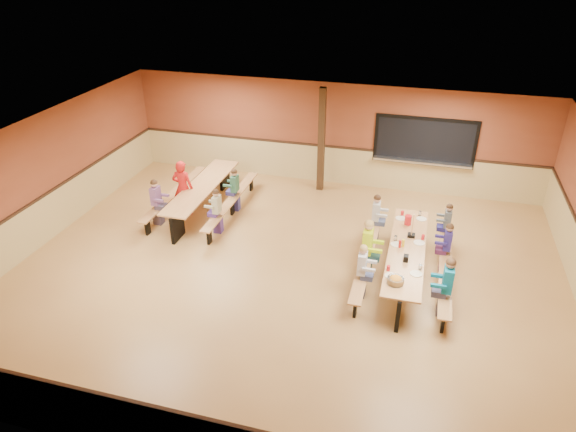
# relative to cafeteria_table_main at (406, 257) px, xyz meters

# --- Properties ---
(ground) EXTENTS (12.00, 12.00, 0.00)m
(ground) POSITION_rel_cafeteria_table_main_xyz_m (-2.51, -0.50, -0.53)
(ground) COLOR #A1723D
(ground) RESTS_ON ground
(room_envelope) EXTENTS (12.04, 10.04, 3.02)m
(room_envelope) POSITION_rel_cafeteria_table_main_xyz_m (-2.51, -0.50, 0.16)
(room_envelope) COLOR brown
(room_envelope) RESTS_ON ground
(kitchen_pass_through) EXTENTS (2.78, 0.28, 1.38)m
(kitchen_pass_through) POSITION_rel_cafeteria_table_main_xyz_m (0.09, 4.46, 0.96)
(kitchen_pass_through) COLOR black
(kitchen_pass_through) RESTS_ON ground
(structural_post) EXTENTS (0.18, 0.18, 3.00)m
(structural_post) POSITION_rel_cafeteria_table_main_xyz_m (-2.71, 3.90, 0.97)
(structural_post) COLOR black
(structural_post) RESTS_ON ground
(cafeteria_table_main) EXTENTS (1.91, 3.70, 0.74)m
(cafeteria_table_main) POSITION_rel_cafeteria_table_main_xyz_m (0.00, 0.00, 0.00)
(cafeteria_table_main) COLOR #B27A47
(cafeteria_table_main) RESTS_ON ground
(cafeteria_table_second) EXTENTS (1.91, 3.70, 0.74)m
(cafeteria_table_second) POSITION_rel_cafeteria_table_main_xyz_m (-5.46, 1.75, 0.00)
(cafeteria_table_second) COLOR #B27A47
(cafeteria_table_second) RESTS_ON ground
(seated_child_white_left) EXTENTS (0.36, 0.30, 1.19)m
(seated_child_white_left) POSITION_rel_cafeteria_table_main_xyz_m (-0.83, -0.88, 0.07)
(seated_child_white_left) COLOR silver
(seated_child_white_left) RESTS_ON ground
(seated_adult_yellow) EXTENTS (0.43, 0.36, 1.34)m
(seated_adult_yellow) POSITION_rel_cafeteria_table_main_xyz_m (-0.83, -0.11, 0.15)
(seated_adult_yellow) COLOR #C0E312
(seated_adult_yellow) RESTS_ON ground
(seated_child_grey_left) EXTENTS (0.36, 0.30, 1.19)m
(seated_child_grey_left) POSITION_rel_cafeteria_table_main_xyz_m (-0.83, 1.44, 0.07)
(seated_child_grey_left) COLOR beige
(seated_child_grey_left) RESTS_ON ground
(seated_child_teal_right) EXTENTS (0.40, 0.33, 1.28)m
(seated_child_teal_right) POSITION_rel_cafeteria_table_main_xyz_m (0.83, -1.05, 0.11)
(seated_child_teal_right) COLOR #0D6786
(seated_child_teal_right) RESTS_ON ground
(seated_child_navy_right) EXTENTS (0.35, 0.28, 1.16)m
(seated_child_navy_right) POSITION_rel_cafeteria_table_main_xyz_m (0.83, 0.52, 0.06)
(seated_child_navy_right) COLOR navy
(seated_child_navy_right) RESTS_ON ground
(seated_child_char_right) EXTENTS (0.33, 0.27, 1.13)m
(seated_child_char_right) POSITION_rel_cafeteria_table_main_xyz_m (0.83, 1.55, 0.04)
(seated_child_char_right) COLOR #4E565A
(seated_child_char_right) RESTS_ON ground
(seated_child_purple_sec) EXTENTS (0.37, 0.30, 1.22)m
(seated_child_purple_sec) POSITION_rel_cafeteria_table_main_xyz_m (-6.29, 0.77, 0.08)
(seated_child_purple_sec) COLOR #714878
(seated_child_purple_sec) RESTS_ON ground
(seated_child_green_sec) EXTENTS (0.35, 0.29, 1.17)m
(seated_child_green_sec) POSITION_rel_cafeteria_table_main_xyz_m (-4.64, 2.02, 0.06)
(seated_child_green_sec) COLOR #316A51
(seated_child_green_sec) RESTS_ON ground
(seated_child_tan_sec) EXTENTS (0.35, 0.28, 1.16)m
(seated_child_tan_sec) POSITION_rel_cafeteria_table_main_xyz_m (-4.64, 0.77, 0.05)
(seated_child_tan_sec) COLOR #AFAD8B
(seated_child_tan_sec) RESTS_ON ground
(standing_woman) EXTENTS (0.57, 0.39, 1.52)m
(standing_woman) POSITION_rel_cafeteria_table_main_xyz_m (-5.86, 1.44, 0.23)
(standing_woman) COLOR red
(standing_woman) RESTS_ON ground
(punch_pitcher) EXTENTS (0.16, 0.16, 0.22)m
(punch_pitcher) POSITION_rel_cafeteria_table_main_xyz_m (-0.06, 1.07, 0.32)
(punch_pitcher) COLOR red
(punch_pitcher) RESTS_ON cafeteria_table_main
(chip_bowl) EXTENTS (0.32, 0.32, 0.15)m
(chip_bowl) POSITION_rel_cafeteria_table_main_xyz_m (-0.13, -1.32, 0.29)
(chip_bowl) COLOR orange
(chip_bowl) RESTS_ON cafeteria_table_main
(napkin_dispenser) EXTENTS (0.10, 0.14, 0.13)m
(napkin_dispenser) POSITION_rel_cafeteria_table_main_xyz_m (0.00, -0.48, 0.28)
(napkin_dispenser) COLOR black
(napkin_dispenser) RESTS_ON cafeteria_table_main
(condiment_mustard) EXTENTS (0.06, 0.06, 0.17)m
(condiment_mustard) POSITION_rel_cafeteria_table_main_xyz_m (-0.09, 0.06, 0.30)
(condiment_mustard) COLOR yellow
(condiment_mustard) RESTS_ON cafeteria_table_main
(condiment_ketchup) EXTENTS (0.06, 0.06, 0.17)m
(condiment_ketchup) POSITION_rel_cafeteria_table_main_xyz_m (-0.16, 0.01, 0.30)
(condiment_ketchup) COLOR #B2140F
(condiment_ketchup) RESTS_ON cafeteria_table_main
(table_paddle) EXTENTS (0.16, 0.16, 0.56)m
(table_paddle) POSITION_rel_cafeteria_table_main_xyz_m (0.05, 0.54, 0.35)
(table_paddle) COLOR black
(table_paddle) RESTS_ON cafeteria_table_main
(place_settings) EXTENTS (0.65, 3.30, 0.11)m
(place_settings) POSITION_rel_cafeteria_table_main_xyz_m (0.00, 0.00, 0.27)
(place_settings) COLOR beige
(place_settings) RESTS_ON cafeteria_table_main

